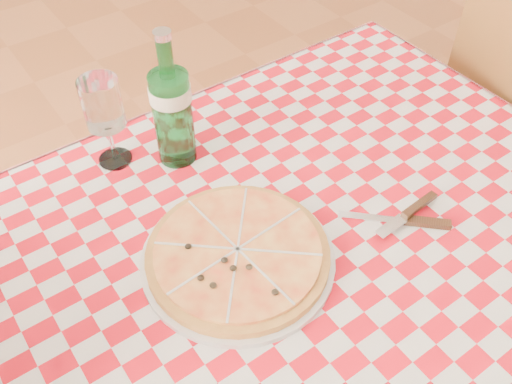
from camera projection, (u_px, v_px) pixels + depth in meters
dining_table at (282, 261)px, 1.12m from camera, size 1.20×0.80×0.75m
tablecloth at (284, 231)px, 1.05m from camera, size 1.30×0.90×0.01m
pizza_plate at (238, 254)px, 0.98m from camera, size 0.36×0.36×0.04m
water_bottle at (171, 100)px, 1.08m from camera, size 0.10×0.10×0.29m
wine_glass at (107, 123)px, 1.11m from camera, size 0.08×0.08×0.20m
cutlery at (403, 218)px, 1.05m from camera, size 0.26×0.24×0.02m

